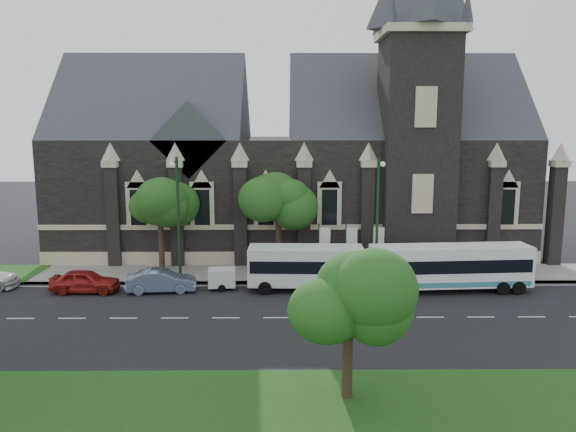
{
  "coord_description": "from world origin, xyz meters",
  "views": [
    {
      "loc": [
        3.37,
        -30.76,
        11.13
      ],
      "look_at": [
        3.69,
        6.0,
        5.06
      ],
      "focal_mm": 34.24,
      "sensor_mm": 36.0,
      "label": 1
    }
  ],
  "objects_px": {
    "banner_flag_right": "(376,245)",
    "box_trailer": "(222,278)",
    "banner_flag_left": "(323,245)",
    "shuttle_bus": "(306,265)",
    "tree_park_east": "(352,288)",
    "street_lamp_mid": "(178,213)",
    "street_lamp_near": "(378,213)",
    "banner_flag_center": "(349,245)",
    "tree_walk_left": "(163,197)",
    "tour_coach": "(451,266)",
    "sedan": "(161,281)",
    "car_far_red": "(85,281)",
    "tree_walk_right": "(281,196)"
  },
  "relations": [
    {
      "from": "tree_park_east",
      "to": "shuttle_bus",
      "type": "relative_size",
      "value": 0.8
    },
    {
      "from": "sedan",
      "to": "street_lamp_mid",
      "type": "bearing_deg",
      "value": -30.91
    },
    {
      "from": "tree_park_east",
      "to": "tour_coach",
      "type": "relative_size",
      "value": 0.58
    },
    {
      "from": "banner_flag_center",
      "to": "tree_walk_left",
      "type": "bearing_deg",
      "value": 173.11
    },
    {
      "from": "tree_walk_right",
      "to": "banner_flag_left",
      "type": "distance_m",
      "value": 4.92
    },
    {
      "from": "street_lamp_mid",
      "to": "car_far_red",
      "type": "distance_m",
      "value": 7.66
    },
    {
      "from": "street_lamp_near",
      "to": "box_trailer",
      "type": "distance_m",
      "value": 11.76
    },
    {
      "from": "sedan",
      "to": "banner_flag_right",
      "type": "bearing_deg",
      "value": -81.89
    },
    {
      "from": "street_lamp_near",
      "to": "shuttle_bus",
      "type": "relative_size",
      "value": 1.15
    },
    {
      "from": "street_lamp_near",
      "to": "tour_coach",
      "type": "xyz_separation_m",
      "value": [
        4.69,
        -1.91,
        -3.39
      ]
    },
    {
      "from": "street_lamp_near",
      "to": "banner_flag_left",
      "type": "distance_m",
      "value": 4.99
    },
    {
      "from": "tree_walk_right",
      "to": "box_trailer",
      "type": "height_order",
      "value": "tree_walk_right"
    },
    {
      "from": "sedan",
      "to": "tour_coach",
      "type": "bearing_deg",
      "value": -96.02
    },
    {
      "from": "street_lamp_near",
      "to": "tree_park_east",
      "type": "bearing_deg",
      "value": -103.11
    },
    {
      "from": "street_lamp_near",
      "to": "banner_flag_left",
      "type": "relative_size",
      "value": 2.25
    },
    {
      "from": "box_trailer",
      "to": "banner_flag_left",
      "type": "bearing_deg",
      "value": 18.49
    },
    {
      "from": "street_lamp_mid",
      "to": "sedan",
      "type": "height_order",
      "value": "street_lamp_mid"
    },
    {
      "from": "banner_flag_right",
      "to": "sedan",
      "type": "relative_size",
      "value": 0.86
    },
    {
      "from": "banner_flag_left",
      "to": "shuttle_bus",
      "type": "height_order",
      "value": "banner_flag_left"
    },
    {
      "from": "tree_park_east",
      "to": "street_lamp_mid",
      "type": "distance_m",
      "value": 19.32
    },
    {
      "from": "tree_walk_right",
      "to": "street_lamp_near",
      "type": "distance_m",
      "value": 7.72
    },
    {
      "from": "box_trailer",
      "to": "sedan",
      "type": "relative_size",
      "value": 0.59
    },
    {
      "from": "sedan",
      "to": "banner_flag_left",
      "type": "bearing_deg",
      "value": -77.14
    },
    {
      "from": "tree_park_east",
      "to": "banner_flag_right",
      "type": "relative_size",
      "value": 1.57
    },
    {
      "from": "banner_flag_left",
      "to": "box_trailer",
      "type": "bearing_deg",
      "value": -155.69
    },
    {
      "from": "street_lamp_near",
      "to": "banner_flag_left",
      "type": "xyz_separation_m",
      "value": [
        -3.71,
        1.91,
        -2.73
      ]
    },
    {
      "from": "street_lamp_near",
      "to": "box_trailer",
      "type": "bearing_deg",
      "value": -173.06
    },
    {
      "from": "street_lamp_mid",
      "to": "box_trailer",
      "type": "distance_m",
      "value": 5.49
    },
    {
      "from": "banner_flag_center",
      "to": "car_far_red",
      "type": "distance_m",
      "value": 18.76
    },
    {
      "from": "street_lamp_near",
      "to": "banner_flag_left",
      "type": "bearing_deg",
      "value": 152.82
    },
    {
      "from": "banner_flag_left",
      "to": "banner_flag_right",
      "type": "height_order",
      "value": "same"
    },
    {
      "from": "tour_coach",
      "to": "sedan",
      "type": "bearing_deg",
      "value": 176.1
    },
    {
      "from": "street_lamp_near",
      "to": "banner_flag_center",
      "type": "bearing_deg",
      "value": 131.93
    },
    {
      "from": "street_lamp_near",
      "to": "box_trailer",
      "type": "height_order",
      "value": "street_lamp_near"
    },
    {
      "from": "car_far_red",
      "to": "box_trailer",
      "type": "bearing_deg",
      "value": -84.83
    },
    {
      "from": "banner_flag_right",
      "to": "shuttle_bus",
      "type": "relative_size",
      "value": 0.51
    },
    {
      "from": "street_lamp_near",
      "to": "banner_flag_right",
      "type": "xyz_separation_m",
      "value": [
        0.29,
        1.91,
        -2.73
      ]
    },
    {
      "from": "street_lamp_near",
      "to": "banner_flag_center",
      "type": "distance_m",
      "value": 3.74
    },
    {
      "from": "tree_park_east",
      "to": "banner_flag_right",
      "type": "xyz_separation_m",
      "value": [
        4.11,
        18.32,
        -2.24
      ]
    },
    {
      "from": "sedan",
      "to": "street_lamp_near",
      "type": "bearing_deg",
      "value": -88.69
    },
    {
      "from": "car_far_red",
      "to": "sedan",
      "type": "bearing_deg",
      "value": -88.31
    },
    {
      "from": "banner_flag_left",
      "to": "banner_flag_right",
      "type": "xyz_separation_m",
      "value": [
        4.0,
        0.0,
        0.0
      ]
    },
    {
      "from": "street_lamp_mid",
      "to": "street_lamp_near",
      "type": "bearing_deg",
      "value": 0.0
    },
    {
      "from": "tree_walk_right",
      "to": "car_far_red",
      "type": "distance_m",
      "value": 15.21
    },
    {
      "from": "banner_flag_center",
      "to": "sedan",
      "type": "relative_size",
      "value": 0.86
    },
    {
      "from": "tree_park_east",
      "to": "box_trailer",
      "type": "distance_m",
      "value": 17.09
    },
    {
      "from": "banner_flag_center",
      "to": "tour_coach",
      "type": "distance_m",
      "value": 7.49
    },
    {
      "from": "street_lamp_mid",
      "to": "tree_walk_left",
      "type": "bearing_deg",
      "value": 116.47
    },
    {
      "from": "tree_walk_right",
      "to": "street_lamp_near",
      "type": "height_order",
      "value": "street_lamp_near"
    },
    {
      "from": "banner_flag_right",
      "to": "box_trailer",
      "type": "xyz_separation_m",
      "value": [
        -11.15,
        -3.23,
        -1.57
      ]
    }
  ]
}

